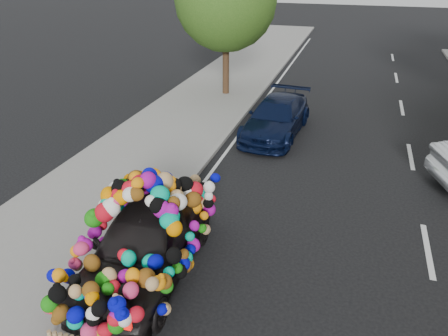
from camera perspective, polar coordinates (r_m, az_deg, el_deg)
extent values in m
plane|color=black|center=(10.39, 5.11, -7.13)|extent=(100.00, 100.00, 0.00)
cube|color=gray|center=(11.84, -15.67, -3.27)|extent=(4.00, 60.00, 0.12)
cube|color=gray|center=(10.98, -6.97, -4.83)|extent=(0.15, 60.00, 0.13)
cylinder|color=#332114|center=(19.33, 0.24, 13.32)|extent=(0.28, 0.28, 2.73)
imported|color=black|center=(8.68, -10.01, -9.30)|extent=(1.85, 4.26, 1.43)
cube|color=red|center=(7.51, -21.08, -16.93)|extent=(0.22, 0.07, 0.14)
cube|color=red|center=(7.00, -12.89, -19.32)|extent=(0.22, 0.07, 0.14)
cube|color=yellow|center=(7.44, -16.88, -19.84)|extent=(0.34, 0.05, 0.12)
imported|color=black|center=(15.22, 6.84, 6.59)|extent=(2.04, 4.38, 1.24)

